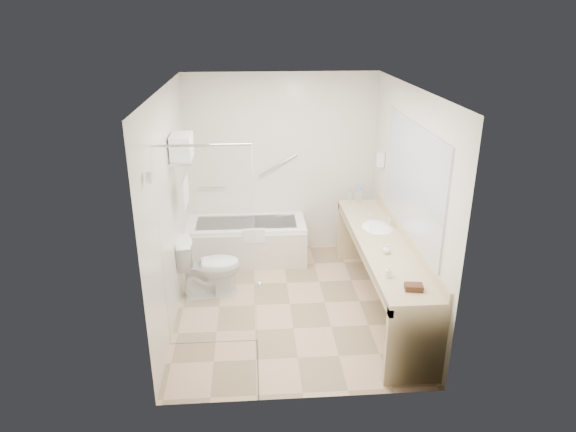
{
  "coord_description": "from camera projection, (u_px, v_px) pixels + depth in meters",
  "views": [
    {
      "loc": [
        -0.41,
        -5.24,
        3.2
      ],
      "look_at": [
        0.0,
        0.3,
        1.0
      ],
      "focal_mm": 32.0,
      "sensor_mm": 36.0,
      "label": 1
    }
  ],
  "objects": [
    {
      "name": "floor",
      "position": [
        290.0,
        304.0,
        6.07
      ],
      "size": [
        3.2,
        3.2,
        0.0
      ],
      "primitive_type": "plane",
      "color": "tan",
      "rests_on": "ground"
    },
    {
      "name": "sink",
      "position": [
        377.0,
        229.0,
        6.07
      ],
      "size": [
        0.4,
        0.52,
        0.14
      ],
      "primitive_type": "ellipsoid",
      "color": "white",
      "rests_on": "vanity_counter"
    },
    {
      "name": "soap_bottle_b",
      "position": [
        387.0,
        250.0,
        5.38
      ],
      "size": [
        0.08,
        0.1,
        0.08
      ],
      "primitive_type": "imported",
      "rotation": [
        0.0,
        0.0,
        -0.01
      ],
      "color": "silver",
      "rests_on": "vanity_counter"
    },
    {
      "name": "shower_enclosure",
      "position": [
        230.0,
        260.0,
        4.77
      ],
      "size": [
        0.96,
        0.91,
        2.11
      ],
      "color": "silver",
      "rests_on": "floor"
    },
    {
      "name": "faucet",
      "position": [
        390.0,
        220.0,
        6.04
      ],
      "size": [
        0.03,
        0.03,
        0.14
      ],
      "primitive_type": "cylinder",
      "color": "silver",
      "rests_on": "vanity_counter"
    },
    {
      "name": "drinking_glass_far",
      "position": [
        372.0,
        228.0,
        5.9
      ],
      "size": [
        0.09,
        0.09,
        0.1
      ],
      "primitive_type": "cylinder",
      "rotation": [
        0.0,
        0.0,
        -0.16
      ],
      "color": "silver",
      "rests_on": "vanity_counter"
    },
    {
      "name": "water_bottle_left",
      "position": [
        360.0,
        196.0,
        6.81
      ],
      "size": [
        0.06,
        0.06,
        0.21
      ],
      "rotation": [
        0.0,
        0.0,
        0.36
      ],
      "color": "silver",
      "rests_on": "vanity_counter"
    },
    {
      "name": "ceiling",
      "position": [
        290.0,
        88.0,
        5.14
      ],
      "size": [
        2.6,
        3.2,
        0.1
      ],
      "primitive_type": "cube",
      "color": "silver",
      "rests_on": "wall_back"
    },
    {
      "name": "wall_front",
      "position": [
        305.0,
        274.0,
        4.12
      ],
      "size": [
        2.6,
        0.1,
        2.5
      ],
      "primitive_type": "cube",
      "color": "beige",
      "rests_on": "ground"
    },
    {
      "name": "drinking_glass_near",
      "position": [
        371.0,
        216.0,
        6.28
      ],
      "size": [
        0.07,
        0.07,
        0.08
      ],
      "primitive_type": "cylinder",
      "rotation": [
        0.0,
        0.0,
        0.1
      ],
      "color": "silver",
      "rests_on": "vanity_counter"
    },
    {
      "name": "vanity_counter",
      "position": [
        382.0,
        258.0,
        5.76
      ],
      "size": [
        0.55,
        2.7,
        0.95
      ],
      "color": "tan",
      "rests_on": "floor"
    },
    {
      "name": "bathtub",
      "position": [
        247.0,
        241.0,
        7.08
      ],
      "size": [
        1.6,
        0.73,
        0.59
      ],
      "color": "white",
      "rests_on": "floor"
    },
    {
      "name": "grab_bar_long",
      "position": [
        278.0,
        166.0,
        7.05
      ],
      "size": [
        0.53,
        0.03,
        0.33
      ],
      "primitive_type": "cylinder",
      "rotation": [
        0.0,
        1.05,
        0.0
      ],
      "color": "silver",
      "rests_on": "wall_back"
    },
    {
      "name": "grab_bar_short",
      "position": [
        213.0,
        188.0,
        7.1
      ],
      "size": [
        0.4,
        0.03,
        0.03
      ],
      "primitive_type": "cylinder",
      "rotation": [
        0.0,
        1.57,
        0.0
      ],
      "color": "silver",
      "rests_on": "wall_back"
    },
    {
      "name": "wall_right",
      "position": [
        407.0,
        202.0,
        5.69
      ],
      "size": [
        0.1,
        3.2,
        2.5
      ],
      "primitive_type": "cube",
      "color": "beige",
      "rests_on": "ground"
    },
    {
      "name": "water_bottle_mid",
      "position": [
        350.0,
        197.0,
        6.8
      ],
      "size": [
        0.06,
        0.06,
        0.19
      ],
      "rotation": [
        0.0,
        0.0,
        -0.02
      ],
      "color": "silver",
      "rests_on": "vanity_counter"
    },
    {
      "name": "water_bottle_right",
      "position": [
        357.0,
        197.0,
        6.81
      ],
      "size": [
        0.05,
        0.05,
        0.18
      ],
      "rotation": [
        0.0,
        0.0,
        0.32
      ],
      "color": "silver",
      "rests_on": "vanity_counter"
    },
    {
      "name": "towel_shelf",
      "position": [
        182.0,
        154.0,
        5.67
      ],
      "size": [
        0.24,
        0.55,
        0.81
      ],
      "color": "silver",
      "rests_on": "wall_left"
    },
    {
      "name": "wall_back",
      "position": [
        281.0,
        165.0,
        7.09
      ],
      "size": [
        2.6,
        0.1,
        2.5
      ],
      "primitive_type": "cube",
      "color": "beige",
      "rests_on": "ground"
    },
    {
      "name": "soap_bottle_a",
      "position": [
        388.0,
        274.0,
        4.9
      ],
      "size": [
        0.06,
        0.12,
        0.06
      ],
      "primitive_type": "imported",
      "rotation": [
        0.0,
        0.0,
        -0.05
      ],
      "color": "silver",
      "rests_on": "vanity_counter"
    },
    {
      "name": "amenity_basket",
      "position": [
        414.0,
        287.0,
        4.67
      ],
      "size": [
        0.18,
        0.13,
        0.05
      ],
      "primitive_type": "cube",
      "rotation": [
        0.0,
        0.0,
        -0.15
      ],
      "color": "#452918",
      "rests_on": "vanity_counter"
    },
    {
      "name": "mirror",
      "position": [
        412.0,
        180.0,
        5.44
      ],
      "size": [
        0.02,
        2.0,
        1.2
      ],
      "primitive_type": "cube",
      "color": "#ABAFB7",
      "rests_on": "wall_right"
    },
    {
      "name": "toilet",
      "position": [
        209.0,
        267.0,
        6.15
      ],
      "size": [
        0.8,
        0.51,
        0.74
      ],
      "primitive_type": "imported",
      "rotation": [
        0.0,
        0.0,
        1.7
      ],
      "color": "white",
      "rests_on": "floor"
    },
    {
      "name": "hairdryer_unit",
      "position": [
        381.0,
        159.0,
        6.59
      ],
      "size": [
        0.08,
        0.1,
        0.18
      ],
      "primitive_type": "cube",
      "color": "silver",
      "rests_on": "wall_right"
    },
    {
      "name": "wall_left",
      "position": [
        170.0,
        208.0,
        5.52
      ],
      "size": [
        0.1,
        3.2,
        2.5
      ],
      "primitive_type": "cube",
      "color": "beige",
      "rests_on": "ground"
    }
  ]
}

